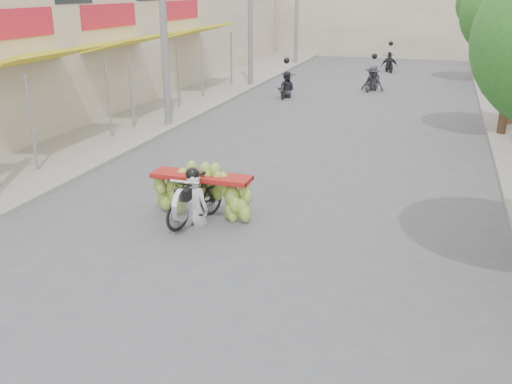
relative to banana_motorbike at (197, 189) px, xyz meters
The scene contains 10 objects.
ground 4.75m from the banana_motorbike, 76.37° to the right, with size 120.00×120.00×0.00m, color #4F4F54.
sidewalk_left 11.99m from the banana_motorbike, 119.47° to the left, with size 4.00×60.00×0.12m, color gray.
shophouse_row_left 14.56m from the banana_motorbike, 139.14° to the left, with size 9.77×40.00×6.00m.
far_building 33.56m from the banana_motorbike, 88.10° to the left, with size 20.00×6.00×7.00m, color #BDAC96.
utility_pole_mid 9.21m from the banana_motorbike, 120.02° to the left, with size 0.60×0.24×8.00m.
street_tree_far 22.61m from the banana_motorbike, 73.10° to the left, with size 3.40×3.40×5.25m.
banana_motorbike is the anchor object (origin of this frame).
bg_motorbike_a 14.26m from the banana_motorbike, 97.65° to the left, with size 0.81×1.70×1.95m.
bg_motorbike_b 17.06m from the banana_motorbike, 84.94° to the left, with size 1.15×1.95×1.95m.
bg_motorbike_c 23.74m from the banana_motorbike, 86.05° to the left, with size 1.09×1.73×1.95m.
Camera 1 is at (3.34, -5.44, 4.53)m, focal length 40.00 mm.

